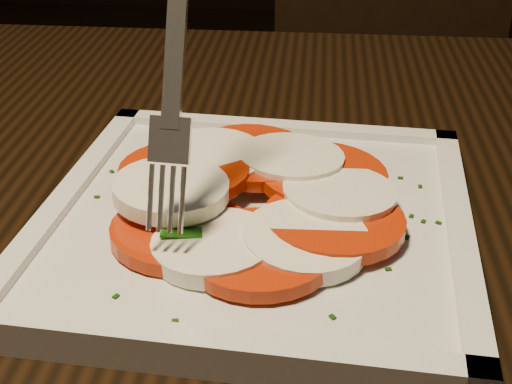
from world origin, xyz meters
name	(u,v)px	position (x,y,z in m)	size (l,w,h in m)	color
table	(299,333)	(-0.11, -0.17, 0.65)	(1.23, 0.84, 0.75)	black
chair	(391,87)	(0.00, 0.63, 0.53)	(0.44, 0.44, 0.93)	black
plate	(256,223)	(-0.14, -0.20, 0.76)	(0.26, 0.26, 0.01)	silver
caprese_salad	(256,198)	(-0.14, -0.20, 0.78)	(0.22, 0.21, 0.03)	#BE2104
fork	(181,34)	(-0.17, -0.21, 0.88)	(0.03, 0.09, 0.19)	white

